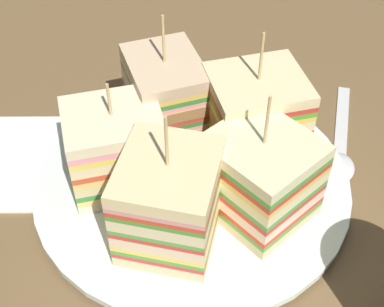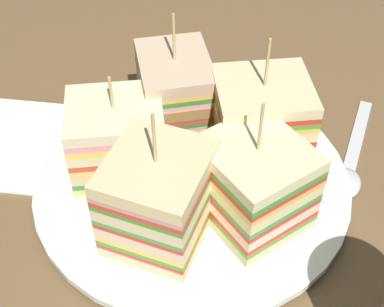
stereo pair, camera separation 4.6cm
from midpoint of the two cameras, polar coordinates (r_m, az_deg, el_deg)
The scene contains 10 objects.
ground_plane at distance 50.03cm, azimuth 2.65°, elevation -4.34°, with size 123.05×96.06×1.80cm, color brown.
plate at distance 48.78cm, azimuth 2.71°, elevation -3.06°, with size 27.83×27.83×1.27cm.
sandwich_wedge_0 at distance 47.89cm, azimuth 9.82°, elevation 2.92°, with size 8.78×8.00×12.76cm.
sandwich_wedge_1 at distance 49.97cm, azimuth 0.53°, elevation 5.66°, with size 6.54×8.24×12.68cm.
sandwich_wedge_2 at distance 46.50cm, azimuth -4.90°, elevation 1.18°, with size 8.72×7.69×10.39cm.
sandwich_wedge_3 at distance 41.54cm, azimuth -0.33°, elevation -4.84°, with size 10.33×10.55×12.44cm.
sandwich_wedge_4 at distance 43.40cm, azimuth 9.47°, elevation -3.26°, with size 9.49×9.95×11.92cm.
chip_pile at distance 46.54cm, azimuth 0.94°, elevation -2.67°, with size 7.32×7.80×2.70cm.
spoon at distance 52.85cm, azimuth 18.43°, elevation -1.81°, with size 10.03×13.12×1.00cm.
napkin at distance 55.40cm, azimuth -16.48°, elevation 1.12°, with size 14.19×12.44×0.50cm, color white.
Camera 2 is at (-7.79, -31.98, 36.85)cm, focal length 51.22 mm.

